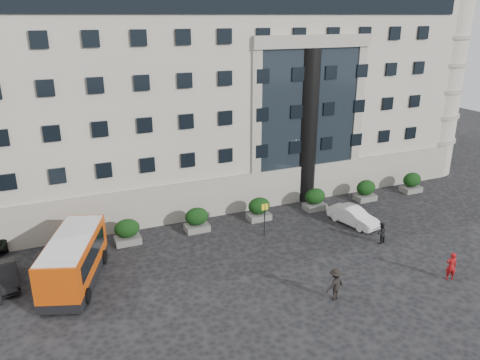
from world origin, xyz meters
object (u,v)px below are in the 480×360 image
object	(u,v)px
pedestrian_b	(381,233)
pedestrian_c	(335,284)
hedge_b	(197,219)
hedge_f	(412,182)
parked_car_b	(6,275)
bus_stop_sign	(265,214)
hedge_c	(259,209)
minibus	(73,258)
hedge_a	(127,231)
hedge_e	(366,190)
white_taxi	(353,216)
pedestrian_a	(451,266)
hedge_d	(315,199)

from	to	relation	value
pedestrian_b	pedestrian_c	xyz separation A→B (m)	(-7.04, -4.59, 0.18)
hedge_b	pedestrian_c	distance (m)	12.54
hedge_f	parked_car_b	distance (m)	33.86
bus_stop_sign	pedestrian_c	xyz separation A→B (m)	(0.05, -8.96, -0.76)
hedge_c	pedestrian_b	world-z (taller)	hedge_c
parked_car_b	hedge_c	bearing A→B (deg)	3.26
minibus	parked_car_b	world-z (taller)	minibus
bus_stop_sign	pedestrian_b	distance (m)	8.39
hedge_a	hedge_e	xyz separation A→B (m)	(20.80, 0.00, 0.00)
pedestrian_c	white_taxi	bearing A→B (deg)	-146.69
hedge_a	white_taxi	distance (m)	17.14
hedge_c	pedestrian_c	xyz separation A→B (m)	(-0.85, -11.76, 0.04)
pedestrian_a	hedge_d	bearing A→B (deg)	-60.50
white_taxi	pedestrian_c	bearing A→B (deg)	-145.54
bus_stop_sign	minibus	world-z (taller)	minibus
hedge_c	white_taxi	bearing A→B (deg)	-30.76
hedge_d	white_taxi	size ratio (longest dim) A/B	0.44
hedge_f	hedge_a	bearing A→B (deg)	180.00
hedge_e	pedestrian_c	world-z (taller)	pedestrian_c
bus_stop_sign	pedestrian_b	world-z (taller)	bus_stop_sign
bus_stop_sign	minibus	size ratio (longest dim) A/B	0.34
hedge_a	hedge_b	bearing A→B (deg)	0.00
hedge_b	hedge_c	bearing A→B (deg)	0.00
hedge_c	hedge_d	xyz separation A→B (m)	(5.20, 0.00, 0.00)
white_taxi	pedestrian_b	bearing A→B (deg)	-105.70
hedge_c	pedestrian_c	bearing A→B (deg)	-94.12
hedge_e	pedestrian_b	world-z (taller)	hedge_e
hedge_d	minibus	xyz separation A→B (m)	(-19.50, -3.95, 0.71)
hedge_c	minibus	size ratio (longest dim) A/B	0.24
hedge_e	pedestrian_c	xyz separation A→B (m)	(-11.25, -11.76, 0.04)
hedge_b	pedestrian_b	bearing A→B (deg)	-32.16
hedge_a	bus_stop_sign	xyz separation A→B (m)	(9.50, -2.80, 0.80)
hedge_b	hedge_d	xyz separation A→B (m)	(10.40, 0.00, 0.00)
minibus	hedge_d	bearing A→B (deg)	31.24
pedestrian_a	hedge_a	bearing A→B (deg)	-14.62
hedge_e	white_taxi	distance (m)	5.55
hedge_b	hedge_d	bearing A→B (deg)	0.00
hedge_d	minibus	distance (m)	19.91
minibus	parked_car_b	distance (m)	4.24
hedge_b	pedestrian_a	size ratio (longest dim) A/B	1.01
pedestrian_b	hedge_d	bearing A→B (deg)	-97.20
pedestrian_a	pedestrian_c	size ratio (longest dim) A/B	0.94
hedge_d	hedge_f	world-z (taller)	same
parked_car_b	white_taxi	size ratio (longest dim) A/B	0.91
hedge_d	white_taxi	world-z (taller)	hedge_d
hedge_c	hedge_f	xyz separation A→B (m)	(15.60, 0.00, 0.00)
hedge_d	pedestrian_b	distance (m)	7.24
hedge_c	minibus	bearing A→B (deg)	-164.55
hedge_a	minibus	size ratio (longest dim) A/B	0.24
hedge_a	white_taxi	bearing A→B (deg)	-12.68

